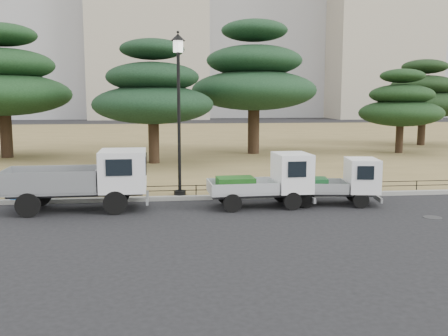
{
  "coord_description": "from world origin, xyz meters",
  "views": [
    {
      "loc": [
        -2.14,
        -16.21,
        3.86
      ],
      "look_at": [
        0.0,
        2.0,
        1.3
      ],
      "focal_mm": 40.0,
      "sensor_mm": 36.0,
      "label": 1
    }
  ],
  "objects": [
    {
      "name": "pine_center_right",
      "position": [
        3.78,
        17.07,
        5.28
      ],
      "size": [
        8.34,
        8.34,
        8.85
      ],
      "color": "black",
      "rests_on": "lawn"
    },
    {
      "name": "truck_large",
      "position": [
        -4.9,
        1.28,
        1.15
      ],
      "size": [
        4.81,
        2.03,
        2.08
      ],
      "rotation": [
        0.0,
        0.0,
        0.02
      ],
      "color": "black",
      "rests_on": "ground"
    },
    {
      "name": "street_lamp",
      "position": [
        -1.62,
        2.9,
        4.28
      ],
      "size": [
        0.55,
        0.55,
        6.1
      ],
      "color": "black",
      "rests_on": "lawn"
    },
    {
      "name": "lawn",
      "position": [
        0.0,
        30.6,
        0.07
      ],
      "size": [
        120.0,
        56.0,
        0.15
      ],
      "primitive_type": "cube",
      "color": "olive",
      "rests_on": "ground"
    },
    {
      "name": "pine_center_left",
      "position": [
        -2.82,
        12.75,
        4.22
      ],
      "size": [
        6.93,
        6.93,
        7.05
      ],
      "color": "black",
      "rests_on": "lawn"
    },
    {
      "name": "pine_east_near",
      "position": [
        13.81,
        16.3,
        3.44
      ],
      "size": [
        5.65,
        5.65,
        5.71
      ],
      "color": "black",
      "rests_on": "lawn"
    },
    {
      "name": "truck_kei_front",
      "position": [
        1.48,
        1.1,
        0.95
      ],
      "size": [
        3.68,
        1.72,
        1.91
      ],
      "rotation": [
        0.0,
        0.0,
        0.04
      ],
      "color": "black",
      "rests_on": "ground"
    },
    {
      "name": "truck_kei_rear",
      "position": [
        4.16,
        1.15,
        0.85
      ],
      "size": [
        3.4,
        1.82,
        1.69
      ],
      "rotation": [
        0.0,
        0.0,
        -0.15
      ],
      "color": "black",
      "rests_on": "ground"
    },
    {
      "name": "manhole",
      "position": [
        6.5,
        -1.2,
        0.01
      ],
      "size": [
        0.6,
        0.6,
        0.01
      ],
      "primitive_type": "cylinder",
      "color": "#2D2D30",
      "rests_on": "ground"
    },
    {
      "name": "ground",
      "position": [
        0.0,
        0.0,
        0.0
      ],
      "size": [
        220.0,
        220.0,
        0.0
      ],
      "primitive_type": "plane",
      "color": "black"
    },
    {
      "name": "curb",
      "position": [
        0.0,
        2.6,
        0.08
      ],
      "size": [
        120.0,
        0.25,
        0.16
      ],
      "primitive_type": "cube",
      "color": "gray",
      "rests_on": "ground"
    },
    {
      "name": "pine_east_far",
      "position": [
        18.25,
        21.64,
        4.06
      ],
      "size": [
        6.74,
        6.74,
        6.77
      ],
      "color": "black",
      "rests_on": "lawn"
    },
    {
      "name": "pine_west_near",
      "position": [
        -12.14,
        16.62,
        4.94
      ],
      "size": [
        8.3,
        8.3,
        8.3
      ],
      "color": "black",
      "rests_on": "lawn"
    },
    {
      "name": "tarp_pile",
      "position": [
        -7.18,
        3.02,
        0.49
      ],
      "size": [
        1.35,
        1.04,
        0.85
      ],
      "rotation": [
        0.0,
        0.0,
        -0.08
      ],
      "color": "#165AAE",
      "rests_on": "lawn"
    },
    {
      "name": "pipe_fence",
      "position": [
        0.0,
        2.75,
        0.44
      ],
      "size": [
        38.0,
        0.04,
        0.4
      ],
      "color": "black",
      "rests_on": "lawn"
    }
  ]
}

